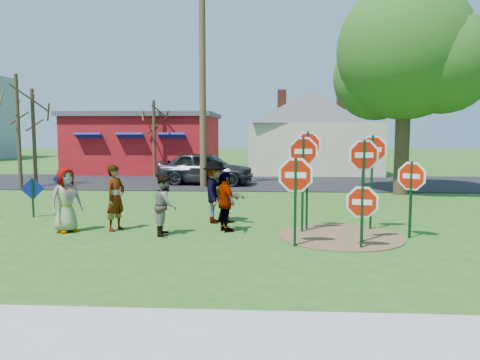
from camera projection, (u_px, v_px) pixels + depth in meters
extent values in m
plane|color=#254E16|center=(176.00, 227.00, 13.30)|extent=(120.00, 120.00, 0.00)
cube|color=#9E9E99|center=(69.00, 335.00, 6.15)|extent=(22.00, 1.80, 0.08)
cube|color=black|center=(218.00, 182.00, 24.72)|extent=(120.00, 7.50, 0.04)
cylinder|color=brown|center=(341.00, 236.00, 12.05)|extent=(3.20, 3.20, 0.03)
cube|color=maroon|center=(146.00, 145.00, 31.30)|extent=(9.00, 7.00, 3.60)
cube|color=#4C4C51|center=(146.00, 115.00, 31.10)|extent=(9.40, 7.40, 0.30)
cube|color=navy|center=(89.00, 136.00, 27.81)|extent=(1.60, 0.78, 0.45)
cube|color=navy|center=(131.00, 136.00, 27.67)|extent=(1.60, 0.78, 0.45)
cube|color=navy|center=(172.00, 136.00, 27.52)|extent=(1.60, 0.78, 0.45)
cube|color=beige|center=(311.00, 148.00, 30.69)|extent=(8.00, 7.00, 3.20)
pyramid|color=#4C4C51|center=(312.00, 89.00, 30.29)|extent=(9.40, 9.40, 2.20)
cube|color=brown|center=(282.00, 101.00, 29.50)|extent=(0.55, 0.55, 1.40)
cube|color=brown|center=(341.00, 103.00, 31.26)|extent=(0.55, 0.55, 1.40)
cube|color=black|center=(295.00, 202.00, 10.98)|extent=(0.07, 0.08, 2.10)
cylinder|color=white|center=(296.00, 175.00, 10.91)|extent=(1.11, 0.18, 1.12)
cylinder|color=#B81704|center=(296.00, 175.00, 10.91)|extent=(0.96, 0.16, 0.96)
cube|color=white|center=(296.00, 175.00, 10.91)|extent=(0.49, 0.08, 0.14)
cube|color=black|center=(307.00, 181.00, 12.74)|extent=(0.07, 0.08, 2.71)
cylinder|color=white|center=(308.00, 145.00, 12.63)|extent=(0.97, 0.27, 0.99)
cylinder|color=#B81704|center=(308.00, 145.00, 12.63)|extent=(0.83, 0.24, 0.86)
cube|color=white|center=(308.00, 145.00, 12.63)|extent=(0.42, 0.12, 0.12)
cylinder|color=gold|center=(308.00, 145.00, 12.63)|extent=(0.96, 0.26, 0.99)
cube|color=black|center=(363.00, 192.00, 11.29)|extent=(0.06, 0.08, 2.52)
cylinder|color=white|center=(364.00, 155.00, 11.20)|extent=(1.02, 0.18, 1.03)
cylinder|color=#B81704|center=(364.00, 155.00, 11.20)|extent=(0.88, 0.16, 0.89)
cube|color=white|center=(364.00, 155.00, 11.20)|extent=(0.45, 0.08, 0.13)
cube|color=black|center=(371.00, 183.00, 12.75)|extent=(0.06, 0.08, 2.60)
cylinder|color=white|center=(372.00, 150.00, 12.65)|extent=(1.06, 0.10, 1.06)
cylinder|color=#B81704|center=(372.00, 150.00, 12.65)|extent=(0.92, 0.09, 0.92)
cube|color=white|center=(372.00, 150.00, 12.65)|extent=(0.47, 0.04, 0.13)
cylinder|color=gold|center=(372.00, 150.00, 12.65)|extent=(1.06, 0.09, 1.06)
cube|color=black|center=(362.00, 218.00, 10.78)|extent=(0.07, 0.08, 1.46)
cylinder|color=white|center=(362.00, 202.00, 10.74)|extent=(0.99, 0.25, 1.01)
cylinder|color=#B81704|center=(362.00, 202.00, 10.74)|extent=(0.85, 0.22, 0.87)
cube|color=white|center=(362.00, 202.00, 10.74)|extent=(0.43, 0.11, 0.13)
cube|color=black|center=(411.00, 200.00, 11.82)|extent=(0.08, 0.08, 1.95)
cylinder|color=white|center=(412.00, 176.00, 11.76)|extent=(0.79, 0.63, 1.00)
cylinder|color=#B81704|center=(412.00, 176.00, 11.76)|extent=(0.69, 0.55, 0.86)
cube|color=white|center=(412.00, 176.00, 11.76)|extent=(0.35, 0.28, 0.12)
cylinder|color=gold|center=(412.00, 176.00, 11.76)|extent=(0.79, 0.63, 1.00)
cube|color=black|center=(303.00, 185.00, 12.42)|extent=(0.06, 0.07, 2.57)
cylinder|color=white|center=(303.00, 151.00, 12.33)|extent=(1.06, 0.07, 1.06)
cylinder|color=#B81704|center=(303.00, 151.00, 12.33)|extent=(0.92, 0.06, 0.92)
cube|color=white|center=(303.00, 151.00, 12.33)|extent=(0.47, 0.03, 0.13)
cube|color=black|center=(33.00, 198.00, 14.73)|extent=(0.07, 0.08, 1.24)
cube|color=navy|center=(32.00, 189.00, 14.70)|extent=(0.67, 0.26, 0.70)
cube|color=black|center=(63.00, 187.00, 17.25)|extent=(0.08, 0.08, 1.28)
cube|color=navy|center=(62.00, 179.00, 17.22)|extent=(0.60, 0.38, 0.69)
imported|color=#3B5184|center=(66.00, 200.00, 12.54)|extent=(0.98, 1.00, 1.74)
imported|color=#236866|center=(116.00, 198.00, 12.75)|extent=(0.65, 0.77, 1.80)
imported|color=brown|center=(165.00, 205.00, 12.23)|extent=(0.68, 0.83, 1.57)
imported|color=#323238|center=(215.00, 192.00, 13.82)|extent=(0.73, 1.22, 1.86)
imported|color=#532B5A|center=(226.00, 202.00, 12.59)|extent=(0.82, 1.01, 1.61)
imported|color=#1D5B37|center=(225.00, 197.00, 13.96)|extent=(1.28, 1.28, 1.48)
imported|color=#333238|center=(205.00, 168.00, 23.53)|extent=(5.05, 2.63, 1.64)
cylinder|color=#4C3823|center=(203.00, 81.00, 22.10)|extent=(0.32, 0.32, 10.15)
cylinder|color=#382819|center=(402.00, 138.00, 19.92)|extent=(0.61, 0.61, 4.83)
sphere|color=#234F15|center=(405.00, 51.00, 19.54)|extent=(5.71, 5.71, 5.71)
sphere|color=#234F15|center=(443.00, 62.00, 18.87)|extent=(4.17, 4.17, 4.17)
sphere|color=#234F15|center=(376.00, 78.00, 20.57)|extent=(3.73, 3.73, 3.73)
cylinder|color=#382819|center=(18.00, 132.00, 22.05)|extent=(0.18, 0.18, 5.36)
cylinder|color=#382819|center=(154.00, 139.00, 27.16)|extent=(0.18, 0.18, 4.48)
cylinder|color=#382819|center=(34.00, 138.00, 22.65)|extent=(0.18, 0.18, 4.74)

